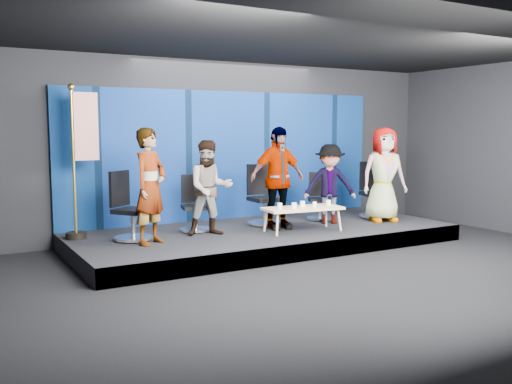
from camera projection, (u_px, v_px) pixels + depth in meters
ground at (350, 274)px, 8.46m from camera, size 10.00×10.00×0.00m
room_walls at (353, 109)px, 8.19m from camera, size 10.02×8.02×3.51m
riser at (264, 237)px, 10.60m from camera, size 7.00×3.00×0.30m
backdrop at (229, 155)px, 11.69m from camera, size 7.00×0.08×2.60m
chair_a at (130, 218)px, 9.46m from camera, size 0.91×0.91×1.15m
panelist_a at (150, 186)px, 9.10m from camera, size 0.81×0.76×1.87m
chair_b at (195, 213)px, 10.32m from camera, size 0.69×0.69×1.02m
panelist_b at (210, 188)px, 9.87m from camera, size 0.92×0.79×1.65m
chair_c at (263, 205)px, 10.99m from camera, size 0.66×0.66×1.17m
panelist_c at (277, 178)px, 10.48m from camera, size 1.11×0.46×1.89m
chair_d at (319, 204)px, 11.62m from camera, size 0.73×0.73×0.96m
panelist_d at (330, 184)px, 11.10m from camera, size 1.15×0.98×1.55m
chair_e at (374, 199)px, 11.90m from camera, size 0.81×0.81×1.16m
panelist_e at (384, 175)px, 11.33m from camera, size 1.05×0.83×1.87m
coffee_table at (303, 209)px, 10.27m from camera, size 1.48×0.75×0.44m
mug_a at (280, 206)px, 10.10m from camera, size 0.08×0.08×0.10m
mug_b at (294, 205)px, 10.12m from camera, size 0.09×0.09×0.10m
mug_c at (302, 204)px, 10.33m from camera, size 0.09×0.09×0.10m
mug_d at (315, 204)px, 10.35m from camera, size 0.07×0.07×0.09m
mug_e at (328, 203)px, 10.51m from camera, size 0.08×0.08×0.10m
flag_stand at (81, 157)px, 9.54m from camera, size 0.60×0.34×2.59m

